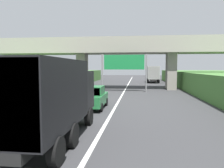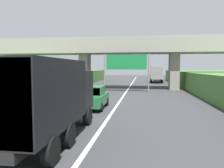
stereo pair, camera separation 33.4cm
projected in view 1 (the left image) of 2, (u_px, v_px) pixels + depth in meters
The scene contains 9 objects.
lane_centre_stripe at pixel (122, 95), 24.70m from camera, with size 0.20×101.35×0.01m, color white.
overpass_bridge at pixel (126, 51), 31.89m from camera, with size 40.00×4.80×7.39m.
overhead_highway_sign at pixel (124, 64), 28.19m from camera, with size 5.88×0.18×4.89m.
truck_red at pixel (153, 73), 46.43m from camera, with size 2.44×7.30×3.44m.
truck_black at pixel (51, 96), 9.15m from camera, with size 2.44×7.30×3.44m.
truck_orange at pixel (58, 82), 18.24m from camera, with size 2.44×7.30×3.44m.
car_green at pixel (93, 97), 16.73m from camera, with size 1.86×4.10×1.72m.
construction_barrel_3 at pixel (7, 109), 14.11m from camera, with size 0.57×0.57×0.90m.
construction_barrel_4 at pixel (35, 101), 17.67m from camera, with size 0.57×0.57×0.90m.
Camera 1 is at (1.74, 6.18, 3.11)m, focal length 35.09 mm.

